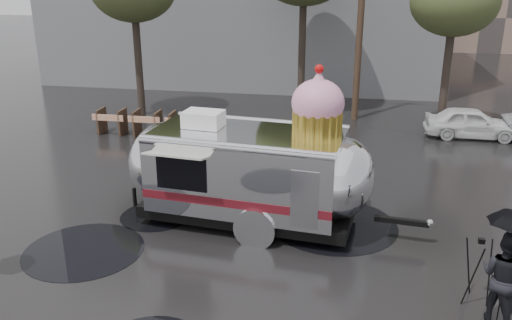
# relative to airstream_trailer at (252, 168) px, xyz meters

# --- Properties ---
(ground) EXTENTS (120.00, 120.00, 0.00)m
(ground) POSITION_rel_airstream_trailer_xyz_m (0.03, -3.14, -1.52)
(ground) COLOR black
(ground) RESTS_ON ground
(puddles) EXTENTS (10.55, 8.23, 0.01)m
(puddles) POSITION_rel_airstream_trailer_xyz_m (-1.06, -1.60, -1.51)
(puddles) COLOR black
(puddles) RESTS_ON ground
(utility_pole) EXTENTS (1.60, 0.28, 9.00)m
(utility_pole) POSITION_rel_airstream_trailer_xyz_m (2.53, 10.86, 3.10)
(utility_pole) COLOR #473323
(utility_pole) RESTS_ON ground
(tree_right) EXTENTS (3.36, 3.36, 6.42)m
(tree_right) POSITION_rel_airstream_trailer_xyz_m (6.03, 9.86, 3.54)
(tree_right) COLOR #382D26
(tree_right) RESTS_ON ground
(barricade_row) EXTENTS (4.30, 0.80, 1.00)m
(barricade_row) POSITION_rel_airstream_trailer_xyz_m (-5.52, 6.83, -0.99)
(barricade_row) COLOR #473323
(barricade_row) RESTS_ON ground
(airstream_trailer) EXTENTS (8.00, 3.30, 4.32)m
(airstream_trailer) POSITION_rel_airstream_trailer_xyz_m (0.00, 0.00, 0.00)
(airstream_trailer) COLOR silver
(airstream_trailer) RESTS_ON ground
(person_right) EXTENTS (1.00, 0.99, 1.88)m
(person_right) POSITION_rel_airstream_trailer_xyz_m (5.38, -3.32, -0.57)
(person_right) COLOR black
(person_right) RESTS_ON ground
(tripod) EXTENTS (0.52, 0.59, 1.41)m
(tripod) POSITION_rel_airstream_trailer_xyz_m (5.05, -2.74, -0.70)
(tripod) COLOR black
(tripod) RESTS_ON ground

